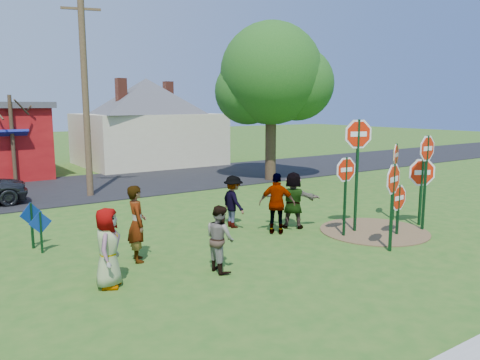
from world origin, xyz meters
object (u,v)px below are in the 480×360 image
at_px(stop_sign_c, 426,160).
at_px(utility_pole, 85,87).
at_px(stop_sign_a, 393,187).
at_px(person_b, 137,224).
at_px(stop_sign_b, 358,146).
at_px(leafy_tree, 273,79).
at_px(stop_sign_d, 396,162).
at_px(person_a, 108,248).

height_order(stop_sign_c, utility_pole, utility_pole).
bearing_deg(stop_sign_a, person_b, 137.46).
bearing_deg(stop_sign_c, stop_sign_b, 145.78).
height_order(stop_sign_c, person_b, stop_sign_c).
xyz_separation_m(stop_sign_a, leafy_tree, (4.73, 10.89, 3.32)).
xyz_separation_m(stop_sign_a, stop_sign_c, (2.50, 0.77, 0.45)).
height_order(stop_sign_a, stop_sign_d, stop_sign_d).
distance_m(stop_sign_c, utility_pole, 13.12).
bearing_deg(stop_sign_c, person_a, 169.51).
relative_size(utility_pole, leafy_tree, 1.10).
relative_size(stop_sign_a, stop_sign_d, 0.91).
bearing_deg(utility_pole, stop_sign_d, -53.89).
distance_m(person_b, utility_pole, 9.67).
bearing_deg(stop_sign_c, utility_pole, 116.55).
bearing_deg(leafy_tree, person_b, -142.70).
relative_size(stop_sign_b, person_a, 2.08).
xyz_separation_m(stop_sign_d, person_b, (-8.59, 0.81, -0.99)).
xyz_separation_m(stop_sign_c, person_a, (-9.32, 0.97, -1.28)).
relative_size(person_b, utility_pole, 0.22).
height_order(stop_sign_a, stop_sign_c, stop_sign_c).
bearing_deg(stop_sign_a, stop_sign_d, 21.51).
xyz_separation_m(person_b, leafy_tree, (10.41, 7.93, 4.06)).
distance_m(stop_sign_c, person_b, 8.56).
xyz_separation_m(person_a, person_b, (1.13, 1.22, 0.09)).
relative_size(person_a, person_b, 0.90).
height_order(stop_sign_a, stop_sign_b, stop_sign_b).
bearing_deg(person_b, stop_sign_a, -105.53).
bearing_deg(stop_sign_b, stop_sign_c, -9.33).
height_order(utility_pole, leafy_tree, utility_pole).
relative_size(stop_sign_c, person_a, 1.78).
distance_m(stop_sign_d, person_a, 9.78).
distance_m(stop_sign_b, stop_sign_d, 2.33).
distance_m(stop_sign_a, person_b, 6.45).
distance_m(stop_sign_d, utility_pole, 12.25).
height_order(stop_sign_c, leafy_tree, leafy_tree).
bearing_deg(stop_sign_b, stop_sign_d, 29.07).
bearing_deg(stop_sign_c, leafy_tree, 73.09).
distance_m(stop_sign_d, person_b, 8.68).
bearing_deg(stop_sign_d, stop_sign_a, -170.95).
bearing_deg(stop_sign_d, leafy_tree, 50.73).
bearing_deg(utility_pole, person_a, -104.78).
relative_size(stop_sign_b, leafy_tree, 0.45).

